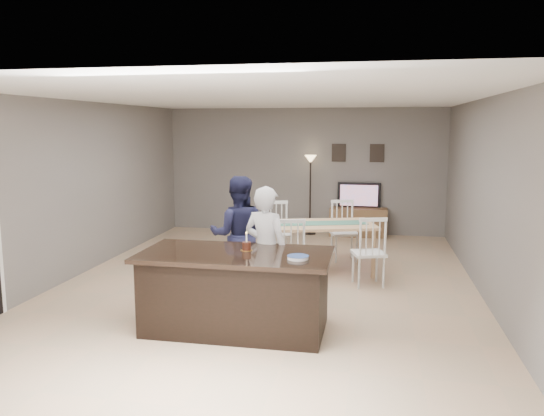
% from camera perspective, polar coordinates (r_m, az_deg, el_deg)
% --- Properties ---
extents(floor, '(8.00, 8.00, 0.00)m').
position_cam_1_polar(floor, '(7.92, -0.49, -8.15)').
color(floor, tan).
rests_on(floor, ground).
extents(room_shell, '(8.00, 8.00, 8.00)m').
position_cam_1_polar(room_shell, '(7.60, -0.51, 4.04)').
color(room_shell, slate).
rests_on(room_shell, floor).
extents(kitchen_island, '(2.15, 1.10, 0.90)m').
position_cam_1_polar(kitchen_island, '(6.11, -3.90, -8.86)').
color(kitchen_island, black).
rests_on(kitchen_island, floor).
extents(tv_console, '(1.20, 0.40, 0.60)m').
position_cam_1_polar(tv_console, '(11.38, 9.26, -1.50)').
color(tv_console, brown).
rests_on(tv_console, floor).
extents(television, '(0.91, 0.12, 0.53)m').
position_cam_1_polar(television, '(11.36, 9.34, 1.36)').
color(television, black).
rests_on(television, tv_console).
extents(tv_screen_glow, '(0.78, 0.00, 0.78)m').
position_cam_1_polar(tv_screen_glow, '(11.28, 9.33, 1.34)').
color(tv_screen_glow, '#DA4C18').
rests_on(tv_screen_glow, tv_console).
extents(picture_frames, '(1.10, 0.02, 0.38)m').
position_cam_1_polar(picture_frames, '(11.42, 9.22, 5.87)').
color(picture_frames, black).
rests_on(picture_frames, room_shell).
extents(woman, '(0.68, 0.55, 1.60)m').
position_cam_1_polar(woman, '(6.48, -0.65, -4.65)').
color(woman, silver).
rests_on(woman, floor).
extents(man, '(0.91, 0.78, 1.64)m').
position_cam_1_polar(man, '(7.36, -3.66, -2.89)').
color(man, '#171833').
rests_on(man, floor).
extents(birthday_cake, '(0.14, 0.14, 0.22)m').
position_cam_1_polar(birthday_cake, '(6.08, -2.75, -4.10)').
color(birthday_cake, gold).
rests_on(birthday_cake, kitchen_island).
extents(plate_stack, '(0.23, 0.23, 0.04)m').
position_cam_1_polar(plate_stack, '(5.69, 2.81, -5.32)').
color(plate_stack, white).
rests_on(plate_stack, kitchen_island).
extents(dining_table, '(2.10, 2.29, 1.03)m').
position_cam_1_polar(dining_table, '(8.39, 5.13, -2.58)').
color(dining_table, tan).
rests_on(dining_table, floor).
extents(floor_lamp, '(0.26, 0.26, 1.70)m').
position_cam_1_polar(floor_lamp, '(11.34, 4.15, 3.76)').
color(floor_lamp, black).
rests_on(floor_lamp, floor).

